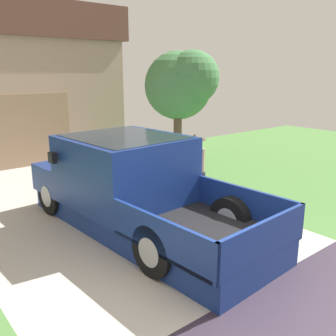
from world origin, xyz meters
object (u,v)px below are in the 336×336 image
object	(u,v)px
pickup_truck	(130,185)
person_with_hat	(194,168)
front_yard_tree	(183,83)
handbag	(209,206)

from	to	relation	value
pickup_truck	person_with_hat	distance (m)	1.53
pickup_truck	front_yard_tree	size ratio (longest dim) A/B	1.50
pickup_truck	handbag	world-z (taller)	pickup_truck
person_with_hat	handbag	xyz separation A→B (m)	(0.17, -0.31, -0.80)
pickup_truck	front_yard_tree	bearing A→B (deg)	34.88
front_yard_tree	person_with_hat	bearing A→B (deg)	-127.95
handbag	front_yard_tree	world-z (taller)	front_yard_tree
pickup_truck	handbag	distance (m)	1.88
front_yard_tree	pickup_truck	bearing A→B (deg)	-141.95
person_with_hat	handbag	size ratio (longest dim) A/B	4.04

